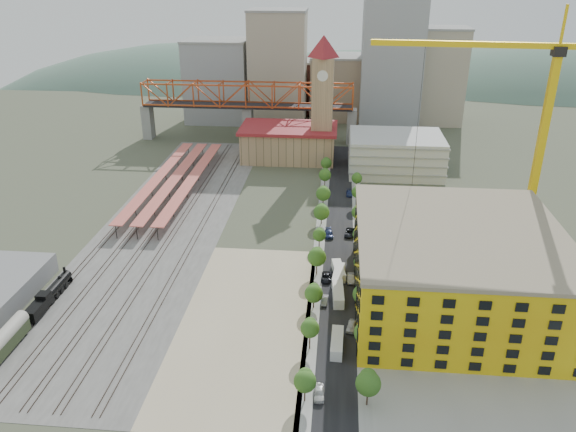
# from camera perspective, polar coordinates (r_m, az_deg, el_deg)

# --- Properties ---
(ground) EXTENTS (400.00, 400.00, 0.00)m
(ground) POSITION_cam_1_polar(r_m,az_deg,el_deg) (151.36, -0.89, -3.89)
(ground) COLOR #474C38
(ground) RESTS_ON ground
(ballast_strip) EXTENTS (36.00, 165.00, 0.06)m
(ballast_strip) POSITION_cam_1_polar(r_m,az_deg,el_deg) (173.84, -12.14, -0.57)
(ballast_strip) COLOR #605E59
(ballast_strip) RESTS_ON ground
(dirt_lot) EXTENTS (28.00, 67.00, 0.06)m
(dirt_lot) POSITION_cam_1_polar(r_m,az_deg,el_deg) (125.16, -4.32, -10.55)
(dirt_lot) COLOR tan
(dirt_lot) RESTS_ON ground
(street_asphalt) EXTENTS (12.00, 170.00, 0.06)m
(street_asphalt) POSITION_cam_1_polar(r_m,az_deg,el_deg) (164.00, 5.24, -1.65)
(street_asphalt) COLOR black
(street_asphalt) RESTS_ON ground
(sidewalk_west) EXTENTS (3.00, 170.00, 0.04)m
(sidewalk_west) POSITION_cam_1_polar(r_m,az_deg,el_deg) (164.06, 3.32, -1.58)
(sidewalk_west) COLOR gray
(sidewalk_west) RESTS_ON ground
(sidewalk_east) EXTENTS (3.00, 170.00, 0.04)m
(sidewalk_east) POSITION_cam_1_polar(r_m,az_deg,el_deg) (164.14, 7.16, -1.73)
(sidewalk_east) COLOR gray
(sidewalk_east) RESTS_ON ground
(construction_pad) EXTENTS (50.00, 90.00, 0.06)m
(construction_pad) POSITION_cam_1_polar(r_m,az_deg,el_deg) (136.70, 17.47, -8.45)
(construction_pad) COLOR gray
(construction_pad) RESTS_ON ground
(rail_tracks) EXTENTS (26.56, 160.00, 0.18)m
(rail_tracks) POSITION_cam_1_polar(r_m,az_deg,el_deg) (174.32, -12.71, -0.51)
(rail_tracks) COLOR #382B23
(rail_tracks) RESTS_ON ground
(platform_canopies) EXTENTS (16.00, 80.00, 4.12)m
(platform_canopies) POSITION_cam_1_polar(r_m,az_deg,el_deg) (198.05, -11.38, 3.84)
(platform_canopies) COLOR #DD6155
(platform_canopies) RESTS_ON ground
(station_hall) EXTENTS (38.00, 24.00, 13.10)m
(station_hall) POSITION_cam_1_polar(r_m,az_deg,el_deg) (225.12, 0.08, 7.51)
(station_hall) COLOR tan
(station_hall) RESTS_ON ground
(clock_tower) EXTENTS (12.00, 12.00, 52.00)m
(clock_tower) POSITION_cam_1_polar(r_m,az_deg,el_deg) (217.07, 3.54, 12.83)
(clock_tower) COLOR tan
(clock_tower) RESTS_ON ground
(parking_garage) EXTENTS (34.00, 26.00, 14.00)m
(parking_garage) POSITION_cam_1_polar(r_m,az_deg,el_deg) (213.74, 10.86, 6.25)
(parking_garage) COLOR silver
(parking_garage) RESTS_ON ground
(truss_bridge) EXTENTS (94.00, 9.60, 25.60)m
(truss_bridge) POSITION_cam_1_polar(r_m,az_deg,el_deg) (246.69, -4.15, 11.85)
(truss_bridge) COLOR gray
(truss_bridge) RESTS_ON ground
(construction_building) EXTENTS (44.60, 50.60, 18.80)m
(construction_building) POSITION_cam_1_polar(r_m,az_deg,el_deg) (131.41, 16.69, -4.99)
(construction_building) COLOR yellow
(construction_building) RESTS_ON ground
(street_trees) EXTENTS (15.40, 124.40, 8.00)m
(street_trees) POSITION_cam_1_polar(r_m,az_deg,el_deg) (155.06, 5.21, -3.27)
(street_trees) COLOR #265E1C
(street_trees) RESTS_ON ground
(skyline) EXTENTS (133.00, 46.00, 60.00)m
(skyline) POSITION_cam_1_polar(r_m,az_deg,el_deg) (279.40, 3.88, 14.13)
(skyline) COLOR #9EA0A3
(skyline) RESTS_ON ground
(distant_hills) EXTENTS (647.00, 264.00, 227.00)m
(distant_hills) POSITION_cam_1_polar(r_m,az_deg,el_deg) (421.79, 9.15, 2.90)
(distant_hills) COLOR #4C6B59
(distant_hills) RESTS_ON ground
(locomotive) EXTENTS (2.59, 19.97, 4.99)m
(locomotive) POSITION_cam_1_polar(r_m,az_deg,el_deg) (141.45, -22.96, -7.31)
(locomotive) COLOR black
(locomotive) RESTS_ON ground
(coach) EXTENTS (2.87, 16.64, 5.22)m
(coach) POSITION_cam_1_polar(r_m,az_deg,el_deg) (126.83, -27.09, -11.51)
(coach) COLOR #2C371E
(coach) RESTS_ON ground
(tower_crane) EXTENTS (59.05, 6.46, 63.07)m
(tower_crane) POSITION_cam_1_polar(r_m,az_deg,el_deg) (151.63, 23.40, 9.93)
(tower_crane) COLOR yellow
(tower_crane) RESTS_ON ground
(site_trailer_a) EXTENTS (2.63, 9.12, 2.48)m
(site_trailer_a) POSITION_cam_1_polar(r_m,az_deg,el_deg) (116.76, 5.00, -12.73)
(site_trailer_a) COLOR silver
(site_trailer_a) RESTS_ON ground
(site_trailer_b) EXTENTS (2.96, 9.49, 2.56)m
(site_trailer_b) POSITION_cam_1_polar(r_m,az_deg,el_deg) (131.92, 5.11, -7.93)
(site_trailer_b) COLOR silver
(site_trailer_b) RESTS_ON ground
(site_trailer_c) EXTENTS (3.23, 9.25, 2.48)m
(site_trailer_c) POSITION_cam_1_polar(r_m,az_deg,el_deg) (139.51, 5.15, -6.03)
(site_trailer_c) COLOR silver
(site_trailer_c) RESTS_ON ground
(site_trailer_d) EXTENTS (3.77, 8.97, 2.38)m
(site_trailer_d) POSITION_cam_1_polar(r_m,az_deg,el_deg) (141.55, 5.16, -5.57)
(site_trailer_d) COLOR silver
(site_trailer_d) RESTS_ON ground
(car_0) EXTENTS (2.04, 4.74, 1.59)m
(car_0) POSITION_cam_1_polar(r_m,az_deg,el_deg) (105.94, 3.18, -17.50)
(car_0) COLOR silver
(car_0) RESTS_ON ground
(car_1) EXTENTS (1.70, 4.16, 1.34)m
(car_1) POSITION_cam_1_polar(r_m,az_deg,el_deg) (130.65, 3.76, -8.55)
(car_1) COLOR gray
(car_1) RESTS_ON ground
(car_2) EXTENTS (2.53, 5.24, 1.44)m
(car_2) POSITION_cam_1_polar(r_m,az_deg,el_deg) (139.44, 3.90, -6.25)
(car_2) COLOR black
(car_2) RESTS_ON ground
(car_3) EXTENTS (2.82, 5.75, 1.61)m
(car_3) POSITION_cam_1_polar(r_m,az_deg,el_deg) (161.00, 4.17, -1.82)
(car_3) COLOR navy
(car_3) RESTS_ON ground
(car_4) EXTENTS (2.63, 4.89, 1.58)m
(car_4) POSITION_cam_1_polar(r_m,az_deg,el_deg) (122.51, 6.46, -11.07)
(car_4) COLOR silver
(car_4) RESTS_ON ground
(car_5) EXTENTS (1.78, 4.91, 1.61)m
(car_5) POSITION_cam_1_polar(r_m,az_deg,el_deg) (139.42, 6.38, -6.31)
(car_5) COLOR #95959A
(car_5) RESTS_ON ground
(car_6) EXTENTS (3.33, 6.05, 1.61)m
(car_6) POSITION_cam_1_polar(r_m,az_deg,el_deg) (162.13, 6.31, -1.72)
(car_6) COLOR black
(car_6) RESTS_ON ground
(car_7) EXTENTS (2.14, 5.01, 1.44)m
(car_7) POSITION_cam_1_polar(r_m,az_deg,el_deg) (190.50, 6.24, 2.30)
(car_7) COLOR navy
(car_7) RESTS_ON ground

